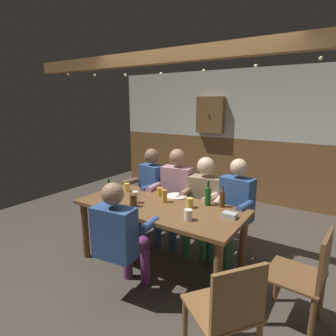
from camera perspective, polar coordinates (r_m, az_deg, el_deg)
ground_plane at (r=3.57m, az=-0.92°, el=-18.36°), size 6.73×6.73×0.00m
back_wall_upper at (r=5.58m, az=15.61°, el=12.25°), size 5.61×0.12×1.29m
back_wall_wainscot at (r=5.72m, az=14.86°, el=-0.22°), size 5.61×0.12×1.19m
ceiling_beam at (r=3.45m, az=3.22°, el=21.90°), size 5.05×0.14×0.16m
dining_table at (r=3.23m, az=-1.70°, el=-9.18°), size 1.89×0.85×0.74m
person_0 at (r=4.07m, az=-4.07°, el=-4.00°), size 0.53×0.56×1.23m
person_1 at (r=3.82m, az=1.36°, el=-4.77°), size 0.57×0.56×1.26m
person_2 at (r=3.64m, az=7.11°, el=-6.28°), size 0.58×0.58×1.20m
person_3 at (r=3.49m, az=13.09°, el=-7.28°), size 0.56×0.55×1.22m
person_4 at (r=2.77m, az=-9.71°, el=-13.11°), size 0.56×0.54×1.18m
chair_empty_near_right at (r=2.18m, az=11.87°, el=-26.70°), size 0.62×0.62×0.88m
chair_empty_near_left at (r=2.72m, az=26.01°, el=-19.04°), size 0.47×0.47×0.88m
condiment_caddy at (r=2.92m, az=12.35°, el=-9.26°), size 0.14×0.10×0.05m
plate_0 at (r=3.46m, az=1.68°, el=-5.70°), size 0.25×0.25×0.01m
bottle_0 at (r=3.43m, az=-11.76°, el=-4.51°), size 0.06×0.06×0.25m
bottle_1 at (r=3.16m, az=10.89°, el=-6.08°), size 0.06×0.06×0.25m
bottle_2 at (r=3.19m, az=8.04°, el=-5.56°), size 0.07×0.07×0.28m
pint_glass_0 at (r=3.68m, az=-8.30°, el=-3.92°), size 0.07×0.07×0.11m
pint_glass_1 at (r=3.49m, az=-1.58°, el=-4.79°), size 0.08×0.08×0.10m
pint_glass_2 at (r=3.16m, az=-7.03°, el=-6.53°), size 0.08×0.08×0.13m
pint_glass_3 at (r=3.26m, az=-0.74°, el=-5.69°), size 0.06×0.06×0.15m
pint_glass_4 at (r=3.26m, az=-6.62°, el=-5.87°), size 0.07×0.07×0.13m
pint_glass_5 at (r=3.11m, az=4.37°, el=-7.02°), size 0.08×0.08×0.11m
pint_glass_6 at (r=2.79m, az=4.10°, el=-9.40°), size 0.08×0.08×0.11m
wall_dart_cabinet at (r=5.71m, az=8.49°, el=10.57°), size 0.56×0.15×0.70m
string_lights at (r=3.39m, az=2.73°, el=19.26°), size 3.96×0.04×0.11m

